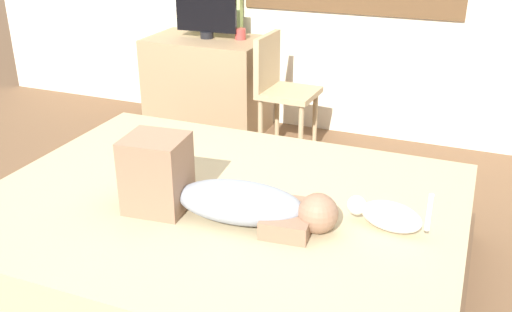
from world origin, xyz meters
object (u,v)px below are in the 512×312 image
at_px(bed, 221,239).
at_px(cat, 387,215).
at_px(cup, 240,34).
at_px(desk, 208,85).
at_px(tv_monitor, 206,14).
at_px(person_lying, 218,193).
at_px(chair_by_desk, 280,85).

distance_m(bed, cat, 0.82).
xyz_separation_m(cat, cup, (-1.46, 1.83, 0.28)).
height_order(desk, tv_monitor, tv_monitor).
relative_size(cat, desk, 0.39).
height_order(person_lying, cup, cup).
relative_size(person_lying, cat, 2.65).
relative_size(bed, cat, 6.33).
height_order(person_lying, tv_monitor, tv_monitor).
xyz_separation_m(bed, cat, (0.76, 0.02, 0.29)).
relative_size(cat, tv_monitor, 0.74).
xyz_separation_m(desk, cup, (0.26, 0.06, 0.41)).
height_order(tv_monitor, chair_by_desk, tv_monitor).
distance_m(desk, tv_monitor, 0.55).
distance_m(person_lying, cup, 2.15).
xyz_separation_m(desk, tv_monitor, (0.00, -0.00, 0.55)).
height_order(cat, tv_monitor, tv_monitor).
height_order(cup, chair_by_desk, chair_by_desk).
bearing_deg(chair_by_desk, person_lying, -78.96).
xyz_separation_m(person_lying, desk, (-1.02, 1.94, -0.18)).
height_order(bed, chair_by_desk, chair_by_desk).
relative_size(bed, desk, 2.50).
distance_m(desk, cup, 0.49).
xyz_separation_m(cat, tv_monitor, (-1.71, 1.77, 0.42)).
height_order(bed, desk, desk).
bearing_deg(cup, cat, -51.48).
bearing_deg(cat, tv_monitor, 133.97).
bearing_deg(chair_by_desk, tv_monitor, 161.49).
bearing_deg(cat, cup, 128.52).
bearing_deg(cup, chair_by_desk, -33.81).
height_order(desk, cup, cup).
height_order(person_lying, desk, person_lying).
distance_m(cup, chair_by_desk, 0.58).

